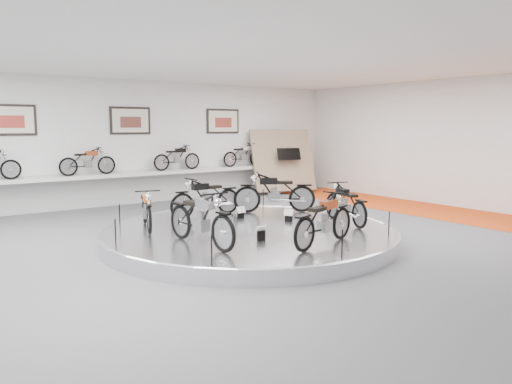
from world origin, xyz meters
TOP-DOWN VIEW (x-y plane):
  - floor at (0.00, 0.00)m, footprint 16.00×16.00m
  - ceiling at (0.00, 0.00)m, footprint 16.00×16.00m
  - wall_back at (0.00, 7.00)m, footprint 16.00×0.00m
  - wall_right at (8.00, 0.00)m, footprint 0.00×14.00m
  - orange_carpet_strip at (6.80, 0.00)m, footprint 2.40×12.60m
  - dado_band at (0.00, 6.98)m, footprint 15.68×0.04m
  - display_platform at (0.00, 0.30)m, footprint 6.40×6.40m
  - platform_rim at (0.00, 0.30)m, footprint 6.40×6.40m
  - shelf at (0.00, 6.70)m, footprint 11.00×0.55m
  - poster_left at (-3.50, 6.96)m, footprint 1.35×0.06m
  - poster_center at (0.00, 6.96)m, footprint 1.35×0.06m
  - poster_right at (3.50, 6.96)m, footprint 1.35×0.06m
  - display_panel at (5.60, 6.10)m, footprint 2.56×1.52m
  - shelf_bike_b at (-1.50, 6.70)m, footprint 1.22×0.43m
  - shelf_bike_c at (1.50, 6.70)m, footprint 1.22×0.43m
  - shelf_bike_d at (4.20, 6.70)m, footprint 1.22×0.43m
  - bike_a at (1.70, 1.59)m, footprint 1.87×1.47m
  - bike_b at (-0.06, 2.11)m, footprint 1.68×0.63m
  - bike_c at (-1.84, 1.59)m, footprint 1.00×1.62m
  - bike_d at (-1.65, -0.44)m, footprint 0.77×1.82m
  - bike_e at (0.23, -1.79)m, footprint 1.76×1.00m
  - bike_f at (2.11, -0.52)m, footprint 0.99×1.67m

SIDE VIEW (x-z plane):
  - floor at x=0.00m, z-range 0.00..0.00m
  - orange_carpet_strip at x=6.80m, z-range 0.00..0.01m
  - display_platform at x=0.00m, z-range 0.00..0.30m
  - platform_rim at x=0.00m, z-range 0.22..0.32m
  - dado_band at x=0.00m, z-range 0.00..1.10m
  - bike_c at x=-1.84m, z-range 0.30..1.20m
  - bike_f at x=2.11m, z-range 0.30..1.23m
  - bike_e at x=0.23m, z-range 0.30..1.28m
  - bike_b at x=-0.06m, z-range 0.30..1.28m
  - bike_d at x=-1.65m, z-range 0.30..1.35m
  - bike_a at x=1.70m, z-range 0.30..1.36m
  - shelf at x=0.00m, z-range 0.95..1.05m
  - display_panel at x=5.60m, z-range 0.10..2.40m
  - shelf_bike_b at x=-1.50m, z-range 1.05..1.78m
  - shelf_bike_c at x=1.50m, z-range 1.05..1.78m
  - shelf_bike_d at x=4.20m, z-range 1.05..1.78m
  - wall_back at x=0.00m, z-range -6.00..10.00m
  - wall_right at x=8.00m, z-range -5.00..9.00m
  - poster_left at x=-3.50m, z-range 2.26..3.14m
  - poster_center at x=0.00m, z-range 2.26..3.14m
  - poster_right at x=3.50m, z-range 2.26..3.14m
  - ceiling at x=0.00m, z-range 4.00..4.00m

